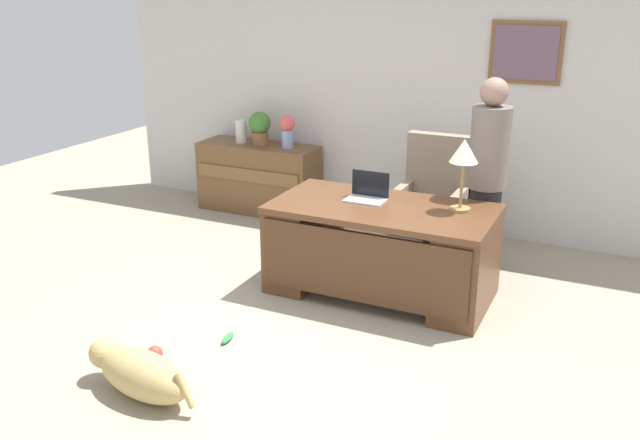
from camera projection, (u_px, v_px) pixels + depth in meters
The scene contains 14 objects.
ground_plane at pixel (311, 329), 5.05m from camera, with size 12.00×12.00×0.00m, color #9E937F.
back_wall at pixel (425, 96), 6.82m from camera, with size 7.00×0.16×2.70m.
desk at pixel (380, 247), 5.49m from camera, with size 1.76×0.93×0.75m.
credenza at pixel (259, 178), 7.54m from camera, with size 1.33×0.50×0.76m.
armchair at pixel (432, 205), 6.24m from camera, with size 0.60×0.59×1.13m.
person_standing at pixel (487, 179), 5.61m from camera, with size 0.32×0.32×1.73m.
dog_lying at pixel (139, 373), 4.19m from camera, with size 0.88×0.40×0.30m.
laptop at pixel (368, 193), 5.54m from camera, with size 0.32×0.22×0.22m.
desk_lamp at pixel (464, 155), 5.14m from camera, with size 0.22×0.22×0.57m.
vase_with_flowers at pixel (287, 129), 7.21m from camera, with size 0.17×0.17×0.34m.
vase_empty at pixel (241, 131), 7.46m from camera, with size 0.12×0.12×0.25m, color silver.
potted_plant at pixel (260, 127), 7.34m from camera, with size 0.24×0.24×0.36m.
dog_toy_ball at pixel (155, 353), 4.61m from camera, with size 0.11×0.11×0.11m, color #E53F33.
dog_toy_bone at pixel (228, 338), 4.86m from camera, with size 0.16×0.05×0.05m, color green.
Camera 1 is at (1.99, -4.04, 2.43)m, focal length 38.21 mm.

